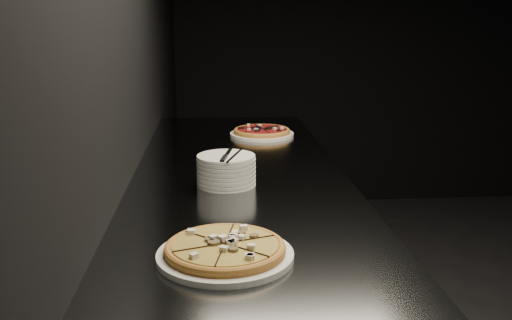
{
  "coord_description": "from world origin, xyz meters",
  "views": [
    {
      "loc": [
        -2.22,
        -1.85,
        1.46
      ],
      "look_at": [
        -2.08,
        -0.04,
        1.0
      ],
      "focal_mm": 40.0,
      "sensor_mm": 36.0,
      "label": 1
    }
  ],
  "objects": [
    {
      "name": "wall_left",
      "position": [
        -2.5,
        0.0,
        1.4
      ],
      "size": [
        0.02,
        5.0,
        2.8
      ],
      "primitive_type": "cube",
      "color": "black",
      "rests_on": "floor"
    },
    {
      "name": "wall_back",
      "position": [
        0.0,
        2.5,
        1.4
      ],
      "size": [
        5.0,
        0.02,
        2.8
      ],
      "primitive_type": "cube",
      "color": "black",
      "rests_on": "floor"
    },
    {
      "name": "counter",
      "position": [
        -2.13,
        0.0,
        0.46
      ],
      "size": [
        0.74,
        2.44,
        0.92
      ],
      "color": "#5C5F63",
      "rests_on": "floor"
    },
    {
      "name": "pizza_mushroom",
      "position": [
        -2.2,
        -0.64,
        0.94
      ],
      "size": [
        0.35,
        0.35,
        0.04
      ],
      "rotation": [
        0.0,
        0.0,
        0.33
      ],
      "color": "white",
      "rests_on": "counter"
    },
    {
      "name": "pizza_tomato",
      "position": [
        -2.0,
        0.72,
        0.94
      ],
      "size": [
        0.33,
        0.33,
        0.03
      ],
      "rotation": [
        0.0,
        0.0,
        -0.3
      ],
      "color": "white",
      "rests_on": "counter"
    },
    {
      "name": "plate_stack",
      "position": [
        -2.18,
        -0.06,
        0.97
      ],
      "size": [
        0.19,
        0.19,
        0.1
      ],
      "color": "white",
      "rests_on": "counter"
    },
    {
      "name": "cutlery",
      "position": [
        -2.17,
        -0.07,
        1.02
      ],
      "size": [
        0.1,
        0.19,
        0.01
      ],
      "rotation": [
        0.0,
        0.0,
        -0.19
      ],
      "color": "silver",
      "rests_on": "plate_stack"
    },
    {
      "name": "ramekin",
      "position": [
        -2.14,
        0.09,
        0.96
      ],
      "size": [
        0.08,
        0.08,
        0.07
      ],
      "color": "white",
      "rests_on": "counter"
    }
  ]
}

